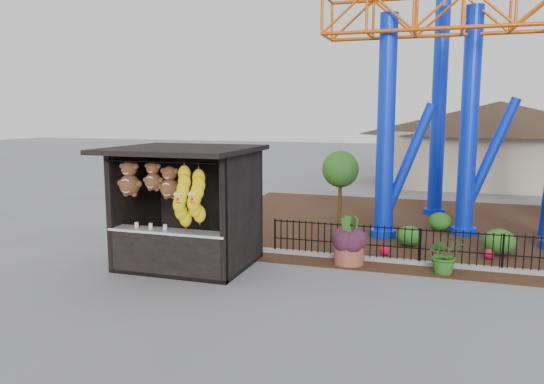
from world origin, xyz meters
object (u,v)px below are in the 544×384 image
(prize_booth, at_px, (183,209))
(terracotta_planter, at_px, (349,254))
(roller_coaster, at_px, (509,36))
(potted_plant, at_px, (445,254))

(prize_booth, height_order, terracotta_planter, prize_booth)
(roller_coaster, bearing_deg, potted_plant, -106.29)
(roller_coaster, height_order, potted_plant, roller_coaster)
(roller_coaster, relative_size, potted_plant, 11.12)
(prize_booth, relative_size, roller_coaster, 0.32)
(prize_booth, relative_size, potted_plant, 3.54)
(roller_coaster, distance_m, terracotta_planter, 9.35)
(roller_coaster, xyz_separation_m, potted_plant, (-1.69, -5.79, -5.95))
(roller_coaster, xyz_separation_m, terracotta_planter, (-4.11, -5.70, -6.17))
(prize_booth, distance_m, terracotta_planter, 4.50)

